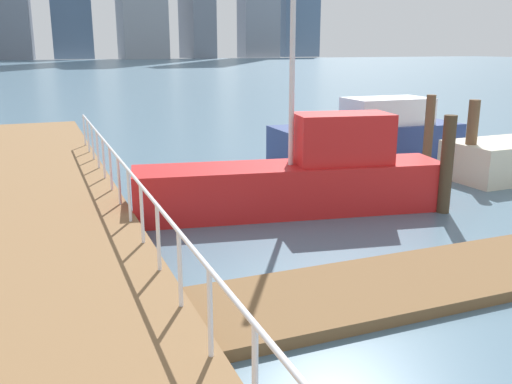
{
  "coord_description": "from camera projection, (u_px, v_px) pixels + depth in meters",
  "views": [
    {
      "loc": [
        -4.75,
        3.13,
        3.76
      ],
      "look_at": [
        -1.76,
        10.6,
        1.65
      ],
      "focal_mm": 39.06,
      "sensor_mm": 36.0,
      "label": 1
    }
  ],
  "objects": [
    {
      "name": "ground_plane",
      "position": [
        198.0,
        167.0,
        17.81
      ],
      "size": [
        300.0,
        300.0,
        0.0
      ],
      "primitive_type": "plane",
      "color": "slate"
    },
    {
      "name": "floating_dock",
      "position": [
        457.0,
        274.0,
        9.24
      ],
      "size": [
        10.08,
        2.0,
        0.18
      ],
      "primitive_type": "cube",
      "color": "brown",
      "rests_on": "ground_plane"
    },
    {
      "name": "boardwalk_railing",
      "position": [
        179.0,
        249.0,
        7.22
      ],
      "size": [
        0.06,
        26.69,
        1.08
      ],
      "color": "white",
      "rests_on": "boardwalk"
    },
    {
      "name": "dock_piling_0",
      "position": [
        428.0,
        139.0,
        15.58
      ],
      "size": [
        0.26,
        0.26,
        2.46
      ],
      "primitive_type": "cylinder",
      "color": "brown",
      "rests_on": "ground_plane"
    },
    {
      "name": "dock_piling_1",
      "position": [
        471.0,
        142.0,
        15.49
      ],
      "size": [
        0.3,
        0.3,
        2.33
      ],
      "primitive_type": "cylinder",
      "color": "brown",
      "rests_on": "ground_plane"
    },
    {
      "name": "dock_piling_2",
      "position": [
        447.0,
        165.0,
        12.7
      ],
      "size": [
        0.29,
        0.29,
        2.26
      ],
      "primitive_type": "cylinder",
      "color": "#473826",
      "rests_on": "ground_plane"
    },
    {
      "name": "moored_boat_2",
      "position": [
        370.0,
        137.0,
        18.46
      ],
      "size": [
        6.41,
        2.16,
        2.1
      ],
      "color": "navy",
      "rests_on": "ground_plane"
    },
    {
      "name": "moored_boat_4",
      "position": [
        300.0,
        178.0,
        12.85
      ],
      "size": [
        7.28,
        2.66,
        6.27
      ],
      "color": "red",
      "rests_on": "ground_plane"
    }
  ]
}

